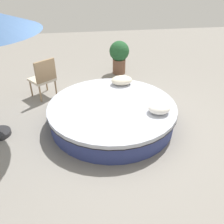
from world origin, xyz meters
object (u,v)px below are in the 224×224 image
(round_bed, at_px, (112,114))
(planter, at_px, (119,55))
(patio_chair, at_px, (44,76))
(throw_pillow_0, at_px, (159,108))
(throw_pillow_1, at_px, (122,80))

(round_bed, bearing_deg, planter, -103.14)
(patio_chair, bearing_deg, planter, -6.48)
(patio_chair, distance_m, planter, 2.41)
(round_bed, distance_m, planter, 2.72)
(throw_pillow_0, relative_size, planter, 0.43)
(round_bed, xyz_separation_m, throw_pillow_1, (-0.37, -0.90, 0.31))
(round_bed, relative_size, patio_chair, 2.64)
(planter, bearing_deg, throw_pillow_0, 94.04)
(throw_pillow_0, relative_size, patio_chair, 0.43)
(round_bed, bearing_deg, patio_chair, -43.59)
(throw_pillow_0, bearing_deg, throw_pillow_1, -70.78)
(throw_pillow_1, bearing_deg, round_bed, 67.96)
(planter, bearing_deg, throw_pillow_1, 81.81)
(throw_pillow_0, height_order, patio_chair, patio_chair)
(throw_pillow_1, bearing_deg, patio_chair, -14.61)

